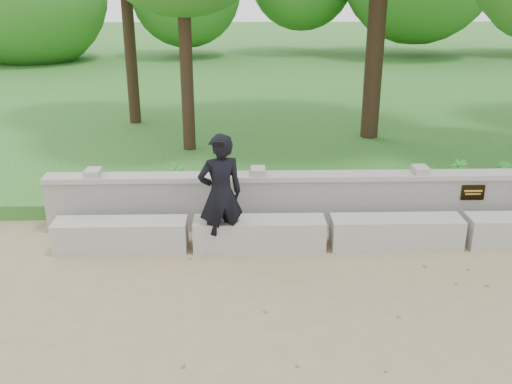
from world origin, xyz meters
TOP-DOWN VIEW (x-y plane):
  - lawn at (0.00, 14.00)m, footprint 40.00×22.00m
  - concrete_bench at (0.00, 1.90)m, footprint 11.90×0.45m
  - parapet_wall at (0.00, 2.60)m, footprint 12.50×0.35m
  - man_main at (-3.55, 1.80)m, footprint 0.74×0.68m
  - shrub_a at (-4.30, 3.30)m, footprint 0.38×0.39m
  - shrub_b at (1.12, 3.30)m, footprint 0.29×0.35m
  - shrub_d at (0.45, 3.54)m, footprint 0.41×0.42m

SIDE VIEW (x-z plane):
  - lawn at x=0.00m, z-range 0.00..0.25m
  - concrete_bench at x=0.00m, z-range 0.00..0.45m
  - parapet_wall at x=0.00m, z-range 0.01..0.91m
  - shrub_d at x=0.45m, z-range 0.25..0.81m
  - shrub_b at x=1.12m, z-range 0.25..0.83m
  - shrub_a at x=-4.30m, z-range 0.25..0.87m
  - man_main at x=-3.55m, z-range 0.00..1.76m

